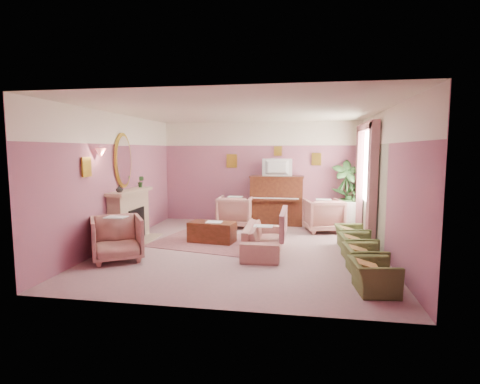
% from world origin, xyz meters
% --- Properties ---
extents(floor, '(5.50, 6.00, 0.01)m').
position_xyz_m(floor, '(0.00, 0.00, 0.00)').
color(floor, gray).
rests_on(floor, ground).
extents(ceiling, '(5.50, 6.00, 0.01)m').
position_xyz_m(ceiling, '(0.00, 0.00, 2.80)').
color(ceiling, beige).
rests_on(ceiling, wall_back).
extents(wall_back, '(5.50, 0.02, 2.80)m').
position_xyz_m(wall_back, '(0.00, 3.00, 1.40)').
color(wall_back, '#825170').
rests_on(wall_back, floor).
extents(wall_front, '(5.50, 0.02, 2.80)m').
position_xyz_m(wall_front, '(0.00, -3.00, 1.40)').
color(wall_front, '#825170').
rests_on(wall_front, floor).
extents(wall_left, '(0.02, 6.00, 2.80)m').
position_xyz_m(wall_left, '(-2.75, 0.00, 1.40)').
color(wall_left, '#825170').
rests_on(wall_left, floor).
extents(wall_right, '(0.02, 6.00, 2.80)m').
position_xyz_m(wall_right, '(2.75, 0.00, 1.40)').
color(wall_right, '#825170').
rests_on(wall_right, floor).
extents(picture_rail_band, '(5.50, 0.01, 0.65)m').
position_xyz_m(picture_rail_band, '(0.00, 2.99, 2.47)').
color(picture_rail_band, white).
rests_on(picture_rail_band, wall_back).
extents(stripe_panel, '(0.01, 3.00, 2.15)m').
position_xyz_m(stripe_panel, '(2.73, 1.30, 1.07)').
color(stripe_panel, '#9A9F81').
rests_on(stripe_panel, wall_right).
extents(fireplace_surround, '(0.30, 1.40, 1.10)m').
position_xyz_m(fireplace_surround, '(-2.59, 0.20, 0.55)').
color(fireplace_surround, tan).
rests_on(fireplace_surround, floor).
extents(fireplace_inset, '(0.18, 0.72, 0.68)m').
position_xyz_m(fireplace_inset, '(-2.49, 0.20, 0.40)').
color(fireplace_inset, black).
rests_on(fireplace_inset, floor).
extents(fire_ember, '(0.06, 0.54, 0.10)m').
position_xyz_m(fire_ember, '(-2.45, 0.20, 0.22)').
color(fire_ember, '#FF5A2B').
rests_on(fire_ember, floor).
extents(mantel_shelf, '(0.40, 1.55, 0.07)m').
position_xyz_m(mantel_shelf, '(-2.56, 0.20, 1.12)').
color(mantel_shelf, tan).
rests_on(mantel_shelf, fireplace_surround).
extents(hearth, '(0.55, 1.50, 0.02)m').
position_xyz_m(hearth, '(-2.39, 0.20, 0.01)').
color(hearth, tan).
rests_on(hearth, floor).
extents(mirror_frame, '(0.04, 0.72, 1.20)m').
position_xyz_m(mirror_frame, '(-2.70, 0.20, 1.80)').
color(mirror_frame, '#AE9228').
rests_on(mirror_frame, wall_left).
extents(mirror_glass, '(0.01, 0.60, 1.06)m').
position_xyz_m(mirror_glass, '(-2.67, 0.20, 1.80)').
color(mirror_glass, white).
rests_on(mirror_glass, wall_left).
extents(sconce_shade, '(0.20, 0.20, 0.16)m').
position_xyz_m(sconce_shade, '(-2.62, -0.85, 1.98)').
color(sconce_shade, '#FF7469').
rests_on(sconce_shade, wall_left).
extents(piano, '(1.40, 0.60, 1.30)m').
position_xyz_m(piano, '(0.50, 2.68, 0.65)').
color(piano, '#482012').
rests_on(piano, floor).
extents(piano_keyshelf, '(1.30, 0.12, 0.06)m').
position_xyz_m(piano_keyshelf, '(0.50, 2.33, 0.72)').
color(piano_keyshelf, '#482012').
rests_on(piano_keyshelf, piano).
extents(piano_keys, '(1.20, 0.08, 0.02)m').
position_xyz_m(piano_keys, '(0.50, 2.33, 0.76)').
color(piano_keys, silver).
rests_on(piano_keys, piano).
extents(piano_top, '(1.45, 0.65, 0.04)m').
position_xyz_m(piano_top, '(0.50, 2.68, 1.31)').
color(piano_top, '#482012').
rests_on(piano_top, piano).
extents(television, '(0.80, 0.12, 0.48)m').
position_xyz_m(television, '(0.50, 2.63, 1.60)').
color(television, black).
rests_on(television, piano).
extents(print_back_left, '(0.30, 0.03, 0.38)m').
position_xyz_m(print_back_left, '(-0.80, 2.96, 1.72)').
color(print_back_left, '#AE9228').
rests_on(print_back_left, wall_back).
extents(print_back_right, '(0.26, 0.03, 0.34)m').
position_xyz_m(print_back_right, '(1.55, 2.96, 1.78)').
color(print_back_right, '#AE9228').
rests_on(print_back_right, wall_back).
extents(print_back_mid, '(0.22, 0.03, 0.26)m').
position_xyz_m(print_back_mid, '(0.50, 2.96, 2.00)').
color(print_back_mid, '#AE9228').
rests_on(print_back_mid, wall_back).
extents(print_left_wall, '(0.03, 0.28, 0.36)m').
position_xyz_m(print_left_wall, '(-2.71, -1.20, 1.72)').
color(print_left_wall, '#AE9228').
rests_on(print_left_wall, wall_left).
extents(window_blind, '(0.03, 1.40, 1.80)m').
position_xyz_m(window_blind, '(2.70, 1.55, 1.70)').
color(window_blind, beige).
rests_on(window_blind, wall_right).
extents(curtain_left, '(0.16, 0.34, 2.60)m').
position_xyz_m(curtain_left, '(2.62, 0.63, 1.30)').
color(curtain_left, '#A16168').
rests_on(curtain_left, floor).
extents(curtain_right, '(0.16, 0.34, 2.60)m').
position_xyz_m(curtain_right, '(2.62, 2.47, 1.30)').
color(curtain_right, '#A16168').
rests_on(curtain_right, floor).
extents(pelmet, '(0.16, 2.20, 0.16)m').
position_xyz_m(pelmet, '(2.62, 1.55, 2.56)').
color(pelmet, '#A16168').
rests_on(pelmet, wall_right).
extents(mantel_plant, '(0.16, 0.16, 0.28)m').
position_xyz_m(mantel_plant, '(-2.55, 0.75, 1.29)').
color(mantel_plant, '#275021').
rests_on(mantel_plant, mantel_shelf).
extents(mantel_vase, '(0.16, 0.16, 0.16)m').
position_xyz_m(mantel_vase, '(-2.55, -0.30, 1.23)').
color(mantel_vase, white).
rests_on(mantel_vase, mantel_shelf).
extents(area_rug, '(2.82, 2.28, 0.01)m').
position_xyz_m(area_rug, '(-0.73, 0.41, 0.01)').
color(area_rug, '#915459').
rests_on(area_rug, floor).
extents(coffee_table, '(1.06, 0.63, 0.45)m').
position_xyz_m(coffee_table, '(-0.77, 0.42, 0.23)').
color(coffee_table, '#4D2211').
rests_on(coffee_table, floor).
extents(table_paper, '(0.35, 0.28, 0.01)m').
position_xyz_m(table_paper, '(-0.72, 0.42, 0.46)').
color(table_paper, white).
rests_on(table_paper, coffee_table).
extents(sofa, '(0.61, 1.83, 0.74)m').
position_xyz_m(sofa, '(0.43, -0.18, 0.37)').
color(sofa, tan).
rests_on(sofa, floor).
extents(sofa_throw, '(0.09, 1.39, 0.51)m').
position_xyz_m(sofa_throw, '(0.83, -0.18, 0.60)').
color(sofa_throw, '#A16168').
rests_on(sofa_throw, sofa).
extents(floral_armchair_left, '(0.87, 0.87, 0.91)m').
position_xyz_m(floral_armchair_left, '(-0.55, 2.13, 0.45)').
color(floral_armchair_left, tan).
rests_on(floral_armchair_left, floor).
extents(floral_armchair_right, '(0.87, 0.87, 0.91)m').
position_xyz_m(floral_armchair_right, '(1.71, 1.94, 0.45)').
color(floral_armchair_right, tan).
rests_on(floral_armchair_right, floor).
extents(floral_armchair_front, '(0.87, 0.87, 0.91)m').
position_xyz_m(floral_armchair_front, '(-2.18, -1.18, 0.45)').
color(floral_armchair_front, tan).
rests_on(floral_armchair_front, floor).
extents(olive_chair_a, '(0.50, 0.71, 0.61)m').
position_xyz_m(olive_chair_a, '(2.21, -2.04, 0.31)').
color(olive_chair_a, '#536330').
rests_on(olive_chair_a, floor).
extents(olive_chair_b, '(0.50, 0.71, 0.61)m').
position_xyz_m(olive_chair_b, '(2.21, -1.22, 0.31)').
color(olive_chair_b, '#536330').
rests_on(olive_chair_b, floor).
extents(olive_chair_c, '(0.50, 0.71, 0.61)m').
position_xyz_m(olive_chair_c, '(2.21, -0.40, 0.31)').
color(olive_chair_c, '#536330').
rests_on(olive_chair_c, floor).
extents(olive_chair_d, '(0.50, 0.71, 0.61)m').
position_xyz_m(olive_chair_d, '(2.21, 0.42, 0.31)').
color(olive_chair_d, '#536330').
rests_on(olive_chair_d, floor).
extents(side_table, '(0.52, 0.52, 0.70)m').
position_xyz_m(side_table, '(2.39, 2.52, 0.35)').
color(side_table, white).
rests_on(side_table, floor).
extents(side_plant_big, '(0.30, 0.30, 0.34)m').
position_xyz_m(side_plant_big, '(2.39, 2.52, 0.87)').
color(side_plant_big, '#275021').
rests_on(side_plant_big, side_table).
extents(side_plant_small, '(0.16, 0.16, 0.28)m').
position_xyz_m(side_plant_small, '(2.51, 2.42, 0.84)').
color(side_plant_small, '#275021').
rests_on(side_plant_small, side_table).
extents(palm_pot, '(0.34, 0.34, 0.34)m').
position_xyz_m(palm_pot, '(2.32, 2.58, 0.17)').
color(palm_pot, '#98544A').
rests_on(palm_pot, floor).
extents(palm_plant, '(0.76, 0.76, 1.44)m').
position_xyz_m(palm_plant, '(2.32, 2.58, 1.06)').
color(palm_plant, '#275021').
rests_on(palm_plant, palm_pot).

